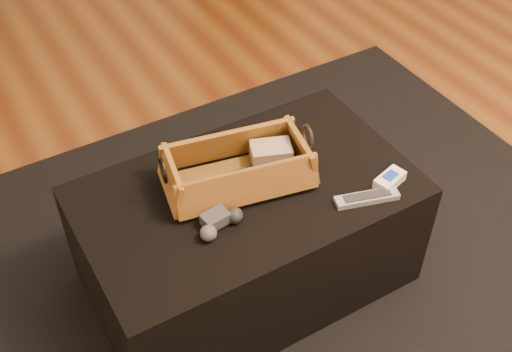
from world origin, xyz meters
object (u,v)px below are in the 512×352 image
tv_remote (233,180)px  wicker_basket (238,169)px  ottoman (247,236)px  cream_gadget (390,180)px  game_controller (219,222)px  silver_remote (367,198)px

tv_remote → wicker_basket: wicker_basket is taller
ottoman → cream_gadget: (0.38, -0.20, 0.23)m
ottoman → wicker_basket: size_ratio=2.10×
game_controller → silver_remote: game_controller is taller
wicker_basket → game_controller: wicker_basket is taller
wicker_basket → cream_gadget: wicker_basket is taller
cream_gadget → game_controller: bearing=169.1°
tv_remote → cream_gadget: size_ratio=2.10×
game_controller → cream_gadget: game_controller is taller
tv_remote → game_controller: (-0.11, -0.12, -0.00)m
silver_remote → ottoman: bearing=142.1°
game_controller → cream_gadget: (0.52, -0.10, -0.01)m
wicker_basket → cream_gadget: bearing=-31.5°
cream_gadget → ottoman: bearing=152.6°
game_controller → cream_gadget: 0.53m
game_controller → cream_gadget: size_ratio=1.36×
wicker_basket → cream_gadget: 0.45m
tv_remote → silver_remote: size_ratio=1.19×
silver_remote → game_controller: bearing=163.9°
wicker_basket → silver_remote: 0.39m
tv_remote → game_controller: 0.17m
ottoman → game_controller: bearing=-146.1°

